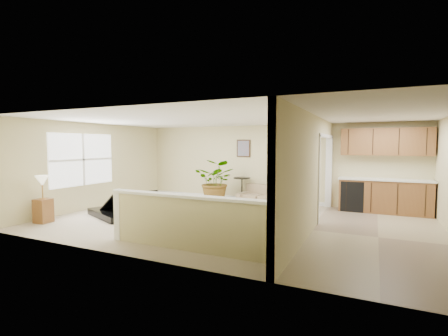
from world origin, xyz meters
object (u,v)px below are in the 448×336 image
at_px(piano, 126,191).
at_px(small_plant, 312,203).
at_px(accent_table, 242,186).
at_px(palm_plant, 216,182).
at_px(lamp_stand, 43,203).
at_px(piano_bench, 171,207).
at_px(loveseat, 262,195).

height_order(piano, small_plant, piano).
distance_m(piano, accent_table, 3.72).
bearing_deg(small_plant, palm_plant, -179.02).
height_order(small_plant, lamp_stand, lamp_stand).
bearing_deg(palm_plant, piano_bench, -94.70).
bearing_deg(piano_bench, accent_table, 72.94).
bearing_deg(palm_plant, piano, -119.81).
xyz_separation_m(piano, palm_plant, (1.45, 2.53, 0.06)).
xyz_separation_m(loveseat, lamp_stand, (-4.00, -4.49, 0.18)).
bearing_deg(piano, loveseat, 68.88).
height_order(palm_plant, small_plant, palm_plant).
distance_m(small_plant, lamp_stand, 6.99).
relative_size(piano_bench, small_plant, 1.34).
relative_size(piano, palm_plant, 1.61).
distance_m(piano, loveseat, 4.08).
bearing_deg(piano, small_plant, 53.66).
bearing_deg(loveseat, lamp_stand, -121.32).
bearing_deg(small_plant, lamp_stand, -143.24).
distance_m(piano, palm_plant, 2.92).
xyz_separation_m(piano_bench, accent_table, (0.86, 2.81, 0.27)).
height_order(piano, palm_plant, piano).
xyz_separation_m(loveseat, small_plant, (1.60, -0.31, -0.07)).
bearing_deg(loveseat, palm_plant, -155.24).
bearing_deg(lamp_stand, piano_bench, 37.26).
bearing_deg(piano_bench, piano, -169.33).
bearing_deg(palm_plant, loveseat, 14.34).
xyz_separation_m(palm_plant, small_plant, (3.00, 0.05, -0.46)).
bearing_deg(piano, lamp_stand, -102.24).
relative_size(palm_plant, lamp_stand, 1.24).
height_order(loveseat, palm_plant, palm_plant).
height_order(piano, piano_bench, piano).
bearing_deg(loveseat, accent_table, 178.14).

